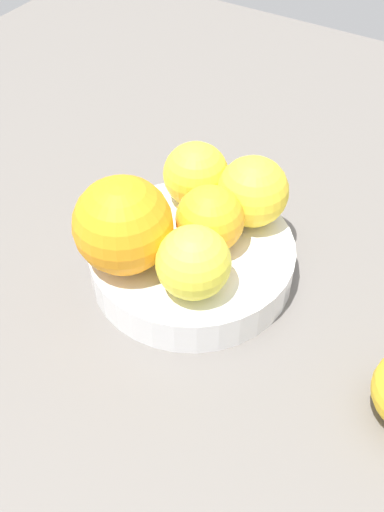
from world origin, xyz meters
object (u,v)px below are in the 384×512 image
at_px(orange_in_bowl_3, 196,174).
at_px(orange_in_bowl_4, 253,192).
at_px(orange_in_bowl_1, 193,263).
at_px(fruit_bowl, 192,259).
at_px(orange_in_bowl_2, 210,219).
at_px(orange_in_bowl_0, 123,225).

xyz_separation_m(orange_in_bowl_3, orange_in_bowl_4, (0.06, 0.00, 0.00)).
relative_size(orange_in_bowl_1, orange_in_bowl_4, 0.94).
bearing_deg(fruit_bowl, orange_in_bowl_4, 64.50).
xyz_separation_m(orange_in_bowl_1, orange_in_bowl_3, (-0.06, 0.10, 0.00)).
height_order(orange_in_bowl_1, orange_in_bowl_2, orange_in_bowl_1).
height_order(fruit_bowl, orange_in_bowl_2, orange_in_bowl_2).
relative_size(orange_in_bowl_1, orange_in_bowl_2, 1.02).
distance_m(orange_in_bowl_0, orange_in_bowl_3, 0.10).
bearing_deg(orange_in_bowl_1, fruit_bowl, 122.60).
bearing_deg(orange_in_bowl_1, orange_in_bowl_3, 120.16).
height_order(orange_in_bowl_0, orange_in_bowl_3, orange_in_bowl_0).
xyz_separation_m(orange_in_bowl_0, orange_in_bowl_4, (0.07, 0.11, -0.01)).
relative_size(orange_in_bowl_0, orange_in_bowl_1, 1.36).
xyz_separation_m(orange_in_bowl_1, orange_in_bowl_2, (-0.02, 0.05, -0.00)).
height_order(orange_in_bowl_1, orange_in_bowl_3, same).
xyz_separation_m(fruit_bowl, orange_in_bowl_3, (-0.03, 0.06, 0.05)).
xyz_separation_m(orange_in_bowl_0, orange_in_bowl_3, (0.01, 0.10, -0.01)).
relative_size(orange_in_bowl_0, orange_in_bowl_3, 1.36).
xyz_separation_m(orange_in_bowl_2, orange_in_bowl_3, (-0.04, 0.05, 0.00)).
bearing_deg(orange_in_bowl_3, orange_in_bowl_0, -94.95).
bearing_deg(orange_in_bowl_2, orange_in_bowl_1, -73.92).
xyz_separation_m(orange_in_bowl_0, orange_in_bowl_2, (0.05, 0.06, -0.01)).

